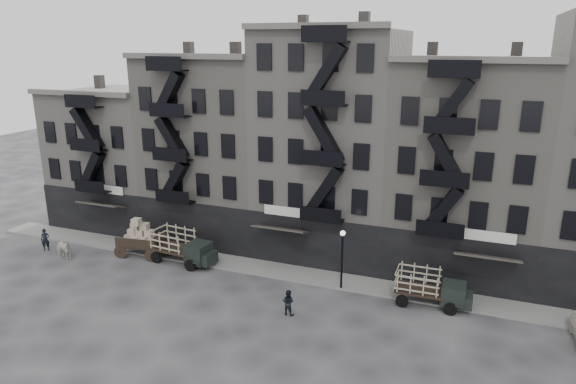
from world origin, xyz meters
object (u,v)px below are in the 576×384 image
(stake_truck_east, at_px, (431,286))
(pedestrian_west, at_px, (45,240))
(wagon, at_px, (140,234))
(pedestrian_mid, at_px, (288,302))
(horse, at_px, (63,249))
(stake_truck_west, at_px, (182,245))

(stake_truck_east, height_order, pedestrian_west, stake_truck_east)
(wagon, relative_size, pedestrian_mid, 2.36)
(horse, bearing_deg, stake_truck_east, -72.88)
(wagon, relative_size, pedestrian_west, 2.14)
(stake_truck_west, height_order, stake_truck_east, stake_truck_west)
(stake_truck_west, relative_size, pedestrian_west, 2.90)
(pedestrian_west, distance_m, pedestrian_mid, 22.00)
(wagon, distance_m, stake_truck_east, 22.18)
(horse, distance_m, wagon, 5.96)
(stake_truck_west, bearing_deg, pedestrian_west, -164.70)
(pedestrian_mid, bearing_deg, pedestrian_west, -2.15)
(wagon, bearing_deg, pedestrian_mid, -24.21)
(stake_truck_east, bearing_deg, pedestrian_west, -177.03)
(stake_truck_west, xyz_separation_m, pedestrian_west, (-11.59, -1.91, -0.56))
(wagon, height_order, stake_truck_east, wagon)
(horse, relative_size, pedestrian_mid, 1.17)
(horse, distance_m, stake_truck_west, 9.47)
(horse, bearing_deg, wagon, -50.65)
(stake_truck_west, relative_size, pedestrian_mid, 3.21)
(stake_truck_west, bearing_deg, stake_truck_east, 5.99)
(wagon, height_order, pedestrian_mid, wagon)
(pedestrian_west, bearing_deg, horse, -52.44)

